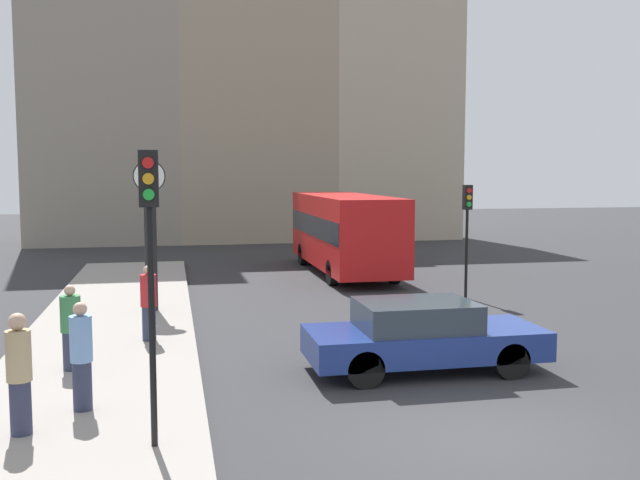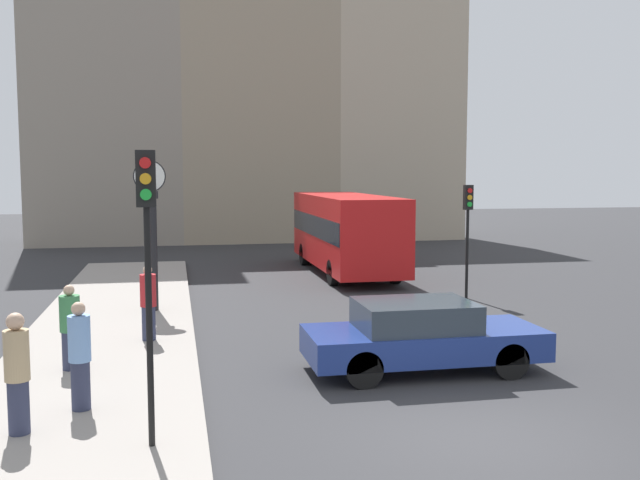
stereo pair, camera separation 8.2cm
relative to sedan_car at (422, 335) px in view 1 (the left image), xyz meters
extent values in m
plane|color=#2D2D30|center=(-0.31, -3.54, -0.72)|extent=(120.00, 120.00, 0.00)
cube|color=gray|center=(-6.26, 5.96, -0.65)|extent=(3.93, 23.00, 0.14)
cube|color=gray|center=(-8.24, 27.73, 8.10)|extent=(8.04, 5.00, 17.64)
cube|color=gray|center=(0.04, 27.73, 6.30)|extent=(8.53, 5.00, 14.04)
cube|color=#B7A88E|center=(7.98, 27.73, 6.03)|extent=(7.35, 5.00, 13.50)
cube|color=navy|center=(0.05, 0.00, -0.14)|extent=(4.63, 1.87, 0.56)
cube|color=#2D3842|center=(-0.13, 0.00, 0.41)|extent=(2.22, 1.69, 0.54)
cylinder|color=black|center=(1.49, 0.83, -0.37)|extent=(0.70, 0.22, 0.70)
cylinder|color=black|center=(1.49, -0.83, -0.37)|extent=(0.70, 0.22, 0.70)
cylinder|color=black|center=(-1.38, 0.83, -0.37)|extent=(0.70, 0.22, 0.70)
cylinder|color=black|center=(-1.38, -0.83, -0.37)|extent=(0.70, 0.22, 0.70)
cube|color=red|center=(1.74, 13.46, 0.97)|extent=(2.52, 8.95, 2.65)
cube|color=#1E232D|center=(1.74, 13.46, 1.15)|extent=(2.54, 8.77, 0.78)
cylinder|color=black|center=(2.86, 16.24, -0.27)|extent=(0.28, 0.90, 0.90)
cylinder|color=black|center=(0.62, 16.24, -0.27)|extent=(0.28, 0.90, 0.90)
cylinder|color=black|center=(2.86, 10.69, -0.27)|extent=(0.28, 0.90, 0.90)
cylinder|color=black|center=(0.62, 10.69, -0.27)|extent=(0.28, 0.90, 0.90)
cylinder|color=black|center=(-5.07, -3.21, 1.08)|extent=(0.09, 0.09, 3.32)
cube|color=black|center=(-5.07, -3.21, 3.12)|extent=(0.26, 0.20, 0.76)
cylinder|color=red|center=(-5.07, -3.33, 3.32)|extent=(0.15, 0.04, 0.15)
cylinder|color=orange|center=(-5.07, -3.33, 3.12)|extent=(0.15, 0.04, 0.15)
cylinder|color=green|center=(-5.07, -3.33, 2.91)|extent=(0.15, 0.04, 0.15)
cylinder|color=black|center=(4.13, 7.42, 0.66)|extent=(0.09, 0.09, 2.76)
cube|color=black|center=(4.13, 7.42, 2.42)|extent=(0.26, 0.20, 0.76)
cylinder|color=red|center=(4.13, 7.30, 2.63)|extent=(0.15, 0.04, 0.15)
cylinder|color=orange|center=(4.13, 7.30, 2.42)|extent=(0.15, 0.04, 0.15)
cylinder|color=green|center=(4.13, 7.30, 2.21)|extent=(0.15, 0.04, 0.15)
cylinder|color=black|center=(-5.34, 6.71, 0.95)|extent=(0.33, 0.33, 3.06)
cube|color=black|center=(-5.34, 6.71, 2.58)|extent=(0.43, 0.43, 0.20)
cylinder|color=black|center=(-5.34, 6.71, 3.08)|extent=(0.86, 0.04, 0.86)
cylinder|color=white|center=(-5.34, 6.71, 3.08)|extent=(0.80, 0.06, 0.80)
cylinder|color=#2D334C|center=(-6.70, 1.02, -0.21)|extent=(0.33, 0.33, 0.74)
cylinder|color=#387A47|center=(-6.70, 1.02, 0.51)|extent=(0.38, 0.38, 0.69)
sphere|color=tan|center=(-6.70, 1.02, 0.96)|extent=(0.21, 0.21, 0.21)
cylinder|color=#2D334C|center=(-6.97, -2.36, -0.18)|extent=(0.30, 0.30, 0.79)
cylinder|color=tan|center=(-6.97, -2.36, 0.58)|extent=(0.35, 0.35, 0.74)
sphere|color=tan|center=(-6.97, -2.36, 1.07)|extent=(0.25, 0.25, 0.25)
cylinder|color=#2D334C|center=(-6.22, -1.44, -0.19)|extent=(0.30, 0.30, 0.79)
cylinder|color=#729ED8|center=(-6.22, -1.44, 0.58)|extent=(0.35, 0.35, 0.74)
sphere|color=tan|center=(-6.22, -1.44, 1.05)|extent=(0.22, 0.22, 0.22)
cylinder|color=#2D334C|center=(-5.32, 3.17, -0.19)|extent=(0.30, 0.30, 0.77)
cylinder|color=red|center=(-5.32, 3.17, 0.55)|extent=(0.36, 0.36, 0.72)
sphere|color=tan|center=(-5.32, 3.17, 1.02)|extent=(0.20, 0.20, 0.20)
camera|label=1|loc=(-4.78, -13.03, 3.21)|focal=40.00mm
camera|label=2|loc=(-4.70, -13.05, 3.21)|focal=40.00mm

